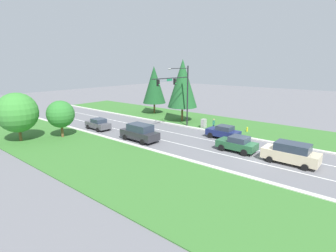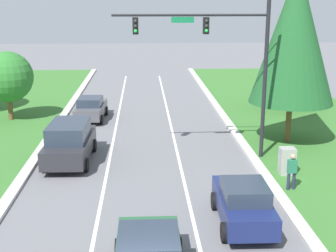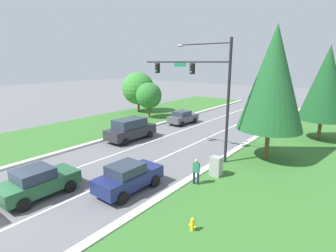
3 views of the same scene
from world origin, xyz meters
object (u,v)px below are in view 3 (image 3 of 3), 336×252
conifer_near_right_tree (273,78)px  oak_near_left_tree (149,96)px  traffic_signal_mast (203,82)px  pedestrian (196,171)px  oak_far_left_tree (138,88)px  utility_cabinet (216,167)px  fire_hydrant (192,225)px  forest_sedan (38,182)px  conifer_far_right_tree (326,83)px  navy_sedan (128,177)px  graphite_sedan (183,117)px  charcoal_suv (130,129)px

conifer_near_right_tree → oak_near_left_tree: 18.64m
traffic_signal_mast → pedestrian: traffic_signal_mast is taller
oak_far_left_tree → utility_cabinet: bearing=-34.2°
fire_hydrant → conifer_near_right_tree: 12.37m
fire_hydrant → forest_sedan: bearing=-163.6°
pedestrian → conifer_far_right_tree: (4.32, 15.21, 4.47)m
pedestrian → conifer_near_right_tree: bearing=-117.1°
navy_sedan → graphite_sedan: 17.55m
forest_sedan → pedestrian: bearing=46.4°
utility_cabinet → charcoal_suv: bearing=166.2°
charcoal_suv → conifer_near_right_tree: 13.33m
graphite_sedan → charcoal_suv: bearing=-88.0°
conifer_near_right_tree → conifer_far_right_tree: conifer_near_right_tree is taller
charcoal_suv → oak_near_left_tree: 10.30m
traffic_signal_mast → oak_near_left_tree: 15.94m
utility_cabinet → fire_hydrant: utility_cabinet is taller
traffic_signal_mast → oak_near_left_tree: traffic_signal_mast is taller
graphite_sedan → oak_near_left_tree: 5.88m
navy_sedan → pedestrian: pedestrian is taller
traffic_signal_mast → conifer_near_right_tree: conifer_near_right_tree is taller
traffic_signal_mast → oak_near_left_tree: bearing=146.6°
charcoal_suv → navy_sedan: (7.35, -7.39, -0.20)m
pedestrian → oak_near_left_tree: bearing=-51.6°
charcoal_suv → oak_near_left_tree: size_ratio=1.08×
charcoal_suv → navy_sedan: 10.42m
navy_sedan → fire_hydrant: navy_sedan is taller
traffic_signal_mast → charcoal_suv: bearing=180.0°
oak_far_left_tree → fire_hydrant: bearing=-41.6°
pedestrian → oak_far_left_tree: 24.93m
conifer_near_right_tree → traffic_signal_mast: bearing=-149.0°
charcoal_suv → forest_sedan: (3.84, -10.89, -0.21)m
charcoal_suv → graphite_sedan: size_ratio=1.20×
fire_hydrant → graphite_sedan: bearing=125.6°
graphite_sedan → utility_cabinet: 15.20m
navy_sedan → conifer_far_right_tree: size_ratio=0.48×
fire_hydrant → charcoal_suv: bearing=145.8°
oak_near_left_tree → oak_far_left_tree: oak_far_left_tree is taller
graphite_sedan → fire_hydrant: (12.18, -17.01, -0.46)m
pedestrian → conifer_near_right_tree: (1.98, 6.96, 5.21)m
utility_cabinet → conifer_far_right_tree: size_ratio=0.15×
navy_sedan → conifer_near_right_tree: conifer_near_right_tree is taller
utility_cabinet → oak_near_left_tree: 19.45m
traffic_signal_mast → forest_sedan: bearing=-110.1°
utility_cabinet → oak_near_left_tree: (-15.73, 11.19, 2.34)m
oak_far_left_tree → conifer_near_right_tree: bearing=-21.3°
graphite_sedan → utility_cabinet: bearing=-44.3°
utility_cabinet → oak_near_left_tree: oak_near_left_tree is taller
charcoal_suv → conifer_near_right_tree: size_ratio=0.52×
utility_cabinet → fire_hydrant: bearing=-72.0°
traffic_signal_mast → navy_sedan: 8.94m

